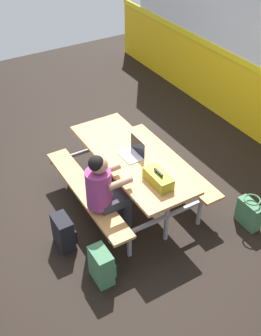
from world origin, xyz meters
name	(u,v)px	position (x,y,z in m)	size (l,w,h in m)	color
ground_plane	(116,184)	(0.00, 0.00, -0.01)	(10.00, 10.00, 0.02)	black
picnic_table_main	(131,166)	(0.40, 0.00, 0.58)	(2.03, 1.56, 0.74)	tan
student_nearer	(105,189)	(0.76, -0.56, 0.71)	(0.36, 0.53, 1.21)	#2D2D38
laptop_silver	(133,152)	(0.40, 0.04, 0.79)	(0.32, 0.22, 0.22)	silver
toolbox_grey	(158,179)	(1.02, 0.00, 0.81)	(0.40, 0.18, 0.18)	olive
backpack_dark	(64,232)	(0.69, -1.09, 0.22)	(0.30, 0.22, 0.44)	black
tote_bag_bright	(249,213)	(1.56, 1.04, 0.19)	(0.34, 0.21, 0.43)	#3F724C
satchel_spare	(102,266)	(1.36, -0.94, 0.22)	(0.30, 0.22, 0.44)	#3F724C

